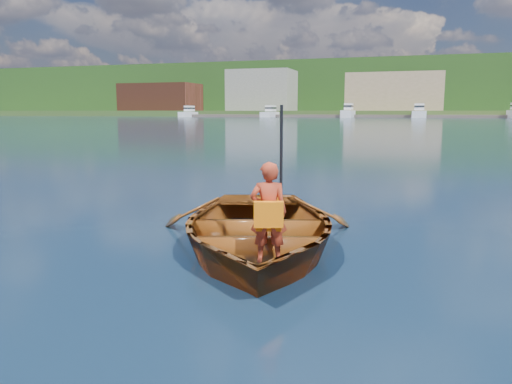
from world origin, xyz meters
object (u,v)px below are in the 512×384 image
(rowboat, at_px, (256,228))
(dock, at_px, (445,116))
(child_paddler, at_px, (269,212))
(marina_yachts, at_px, (463,113))

(rowboat, height_order, dock, dock)
(child_paddler, relative_size, dock, 0.01)
(dock, xyz_separation_m, marina_yachts, (4.15, -4.69, 1.03))
(rowboat, xyz_separation_m, child_paddler, (0.41, -0.82, 0.40))
(dock, bearing_deg, rowboat, -94.03)
(rowboat, xyz_separation_m, dock, (10.45, 148.22, 0.10))
(marina_yachts, bearing_deg, child_paddler, -95.62)
(dock, bearing_deg, marina_yachts, -48.45)
(child_paddler, xyz_separation_m, dock, (10.04, 149.04, -0.30))
(child_paddler, bearing_deg, dock, 86.15)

